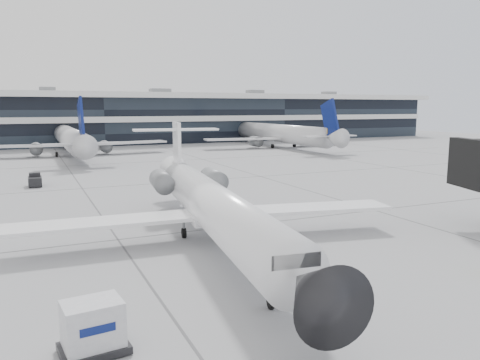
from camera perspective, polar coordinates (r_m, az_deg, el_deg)
name	(u,v)px	position (r m, az deg, el deg)	size (l,w,h in m)	color
ground	(262,223)	(33.10, 2.72, -5.28)	(220.00, 220.00, 0.00)	gray
terminal	(97,121)	(111.54, -17.01, 6.94)	(170.00, 22.00, 10.00)	black
bg_jet_center	(72,155)	(84.18, -19.81, 2.86)	(32.00, 40.00, 9.60)	silver
bg_jet_right	(279,147)	(96.03, 4.74, 4.05)	(32.00, 40.00, 9.60)	silver
regional_jet	(211,203)	(28.35, -3.58, -2.85)	(23.75, 29.65, 6.85)	white
cargo_uld	(93,328)	(16.89, -17.49, -16.83)	(2.31, 1.81, 1.76)	black
traffic_cone	(188,194)	(42.66, -6.36, -1.73)	(0.46, 0.46, 0.56)	orange
far_tug	(35,180)	(52.44, -23.71, -0.05)	(1.30, 2.18, 1.38)	black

